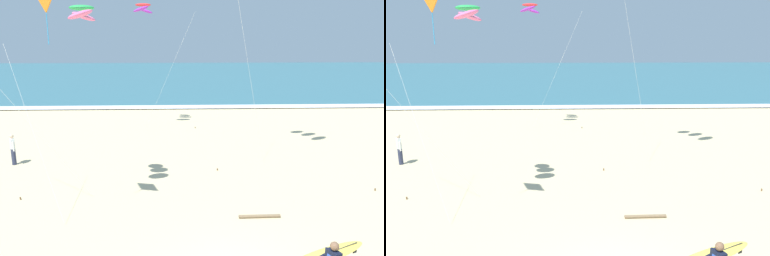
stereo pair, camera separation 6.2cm
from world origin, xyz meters
TOP-DOWN VIEW (x-y plane):
  - ocean_water at (0.00, 56.11)m, footprint 160.00×60.00m
  - shoreline_foam at (0.00, 26.41)m, footprint 160.00×1.79m
  - kite_arc_emerald_high at (-4.98, 6.44)m, footprint 5.40×2.21m
  - kite_arc_scarlet_outer at (-3.75, 18.61)m, footprint 4.12×2.27m
  - bystander_white_top at (-9.86, 10.75)m, footprint 0.33×0.43m
  - driftwood_log at (1.38, 4.40)m, footprint 1.50×0.14m

SIDE VIEW (x-z plane):
  - ocean_water at x=0.00m, z-range 0.00..0.08m
  - driftwood_log at x=1.38m, z-range 0.00..0.12m
  - shoreline_foam at x=0.00m, z-range 0.08..0.09m
  - bystander_white_top at x=-9.86m, z-range 0.02..1.61m
  - kite_arc_emerald_high at x=-4.98m, z-range 3.44..10.91m
  - kite_arc_scarlet_outer at x=-3.75m, z-range 3.92..12.41m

